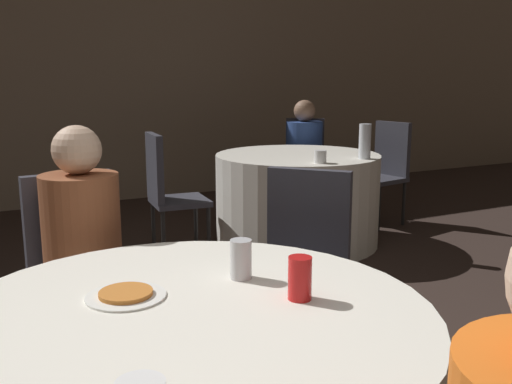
{
  "coord_description": "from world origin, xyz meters",
  "views": [
    {
      "loc": [
        -0.59,
        -1.34,
        1.34
      ],
      "look_at": [
        0.55,
        0.9,
        0.83
      ],
      "focal_mm": 40.0,
      "sensor_mm": 36.0,
      "label": 1
    }
  ],
  "objects_px": {
    "chair_far_west": "(166,186)",
    "bottle_far": "(365,141)",
    "chair_far_east": "(386,164)",
    "soda_can_red": "(300,278)",
    "chair_far_northeast": "(304,158)",
    "pizza_plate_near": "(126,295)",
    "soda_can_silver": "(241,259)",
    "table_far": "(297,199)",
    "chair_near_north": "(78,265)",
    "chair_near_northeast": "(303,258)",
    "person_floral_shirt": "(89,271)",
    "person_blue_shirt": "(303,158)"
  },
  "relations": [
    {
      "from": "chair_near_northeast",
      "to": "soda_can_silver",
      "type": "bearing_deg",
      "value": 92.52
    },
    {
      "from": "soda_can_red",
      "to": "chair_near_northeast",
      "type": "bearing_deg",
      "value": 57.77
    },
    {
      "from": "person_blue_shirt",
      "to": "person_floral_shirt",
      "type": "xyz_separation_m",
      "value": [
        -2.49,
        -2.41,
        -0.0
      ]
    },
    {
      "from": "person_floral_shirt",
      "to": "chair_near_northeast",
      "type": "bearing_deg",
      "value": 162.81
    },
    {
      "from": "chair_near_northeast",
      "to": "chair_near_north",
      "type": "bearing_deg",
      "value": 26.83
    },
    {
      "from": "bottle_far",
      "to": "table_far",
      "type": "bearing_deg",
      "value": 124.86
    },
    {
      "from": "chair_far_northeast",
      "to": "person_blue_shirt",
      "type": "distance_m",
      "value": 0.17
    },
    {
      "from": "chair_far_west",
      "to": "bottle_far",
      "type": "height_order",
      "value": "bottle_far"
    },
    {
      "from": "table_far",
      "to": "bottle_far",
      "type": "relative_size",
      "value": 5.01
    },
    {
      "from": "table_far",
      "to": "pizza_plate_near",
      "type": "distance_m",
      "value": 3.14
    },
    {
      "from": "chair_far_northeast",
      "to": "table_far",
      "type": "bearing_deg",
      "value": 90.0
    },
    {
      "from": "pizza_plate_near",
      "to": "bottle_far",
      "type": "height_order",
      "value": "bottle_far"
    },
    {
      "from": "table_far",
      "to": "person_blue_shirt",
      "type": "relative_size",
      "value": 1.17
    },
    {
      "from": "chair_near_northeast",
      "to": "chair_far_northeast",
      "type": "height_order",
      "value": "same"
    },
    {
      "from": "chair_far_northeast",
      "to": "bottle_far",
      "type": "relative_size",
      "value": 3.55
    },
    {
      "from": "chair_far_east",
      "to": "chair_far_west",
      "type": "distance_m",
      "value": 2.14
    },
    {
      "from": "table_far",
      "to": "soda_can_red",
      "type": "height_order",
      "value": "soda_can_red"
    },
    {
      "from": "chair_near_northeast",
      "to": "soda_can_silver",
      "type": "relative_size",
      "value": 7.68
    },
    {
      "from": "soda_can_red",
      "to": "chair_far_northeast",
      "type": "bearing_deg",
      "value": 58.14
    },
    {
      "from": "chair_near_northeast",
      "to": "pizza_plate_near",
      "type": "bearing_deg",
      "value": 78.86
    },
    {
      "from": "chair_near_north",
      "to": "pizza_plate_near",
      "type": "bearing_deg",
      "value": 83.48
    },
    {
      "from": "table_far",
      "to": "chair_far_east",
      "type": "xyz_separation_m",
      "value": [
        1.06,
        0.19,
        0.18
      ]
    },
    {
      "from": "chair_near_north",
      "to": "chair_far_west",
      "type": "relative_size",
      "value": 1.0
    },
    {
      "from": "person_blue_shirt",
      "to": "soda_can_silver",
      "type": "bearing_deg",
      "value": 90.1
    },
    {
      "from": "person_blue_shirt",
      "to": "soda_can_silver",
      "type": "xyz_separation_m",
      "value": [
        -2.16,
        -3.15,
        0.22
      ]
    },
    {
      "from": "chair_far_east",
      "to": "soda_can_silver",
      "type": "height_order",
      "value": "chair_far_east"
    },
    {
      "from": "soda_can_silver",
      "to": "pizza_plate_near",
      "type": "bearing_deg",
      "value": 178.78
    },
    {
      "from": "soda_can_silver",
      "to": "chair_far_northeast",
      "type": "bearing_deg",
      "value": 55.54
    },
    {
      "from": "chair_near_north",
      "to": "person_floral_shirt",
      "type": "bearing_deg",
      "value": 90.0
    },
    {
      "from": "pizza_plate_near",
      "to": "chair_near_north",
      "type": "bearing_deg",
      "value": 89.15
    },
    {
      "from": "person_floral_shirt",
      "to": "chair_far_west",
      "type": "bearing_deg",
      "value": -122.72
    },
    {
      "from": "chair_far_northeast",
      "to": "chair_far_west",
      "type": "distance_m",
      "value": 1.87
    },
    {
      "from": "soda_can_silver",
      "to": "chair_far_west",
      "type": "bearing_deg",
      "value": 77.12
    },
    {
      "from": "chair_far_northeast",
      "to": "soda_can_silver",
      "type": "height_order",
      "value": "chair_far_northeast"
    },
    {
      "from": "pizza_plate_near",
      "to": "person_floral_shirt",
      "type": "bearing_deg",
      "value": 87.64
    },
    {
      "from": "chair_far_east",
      "to": "chair_far_west",
      "type": "height_order",
      "value": "same"
    },
    {
      "from": "soda_can_silver",
      "to": "person_blue_shirt",
      "type": "bearing_deg",
      "value": 55.54
    },
    {
      "from": "person_blue_shirt",
      "to": "soda_can_red",
      "type": "distance_m",
      "value": 3.98
    },
    {
      "from": "chair_near_north",
      "to": "chair_far_east",
      "type": "xyz_separation_m",
      "value": [
        3.05,
        1.68,
        0.0
      ]
    },
    {
      "from": "chair_far_east",
      "to": "chair_far_west",
      "type": "xyz_separation_m",
      "value": [
        -2.14,
        -0.1,
        0.0
      ]
    },
    {
      "from": "chair_far_northeast",
      "to": "bottle_far",
      "type": "xyz_separation_m",
      "value": [
        -0.3,
        -1.34,
        0.31
      ]
    },
    {
      "from": "pizza_plate_near",
      "to": "bottle_far",
      "type": "bearing_deg",
      "value": 39.96
    },
    {
      "from": "chair_far_northeast",
      "to": "soda_can_silver",
      "type": "relative_size",
      "value": 7.68
    },
    {
      "from": "chair_far_west",
      "to": "soda_can_silver",
      "type": "distance_m",
      "value": 2.57
    },
    {
      "from": "chair_near_north",
      "to": "chair_near_northeast",
      "type": "bearing_deg",
      "value": 153.17
    },
    {
      "from": "table_far",
      "to": "chair_far_northeast",
      "type": "distance_m",
      "value": 1.09
    },
    {
      "from": "soda_can_silver",
      "to": "bottle_far",
      "type": "xyz_separation_m",
      "value": [
        1.96,
        1.95,
        0.07
      ]
    },
    {
      "from": "table_far",
      "to": "chair_near_north",
      "type": "distance_m",
      "value": 2.49
    },
    {
      "from": "person_floral_shirt",
      "to": "person_blue_shirt",
      "type": "bearing_deg",
      "value": -141.55
    },
    {
      "from": "chair_far_east",
      "to": "soda_can_silver",
      "type": "relative_size",
      "value": 7.68
    }
  ]
}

